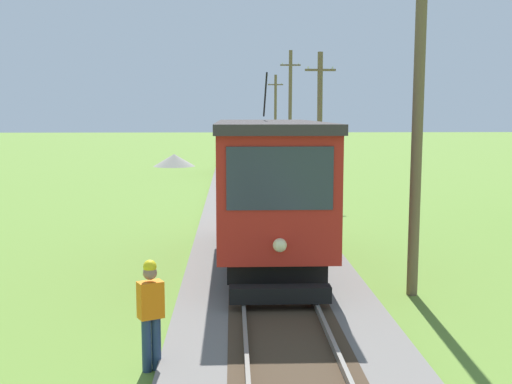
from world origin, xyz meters
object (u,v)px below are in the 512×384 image
Objects in this scene: utility_pole_far at (290,110)px; track_worker at (151,310)px; utility_pole_mid at (320,125)px; freight_car at (246,150)px; utility_pole_near_tram at (418,99)px; utility_pole_distant at (275,115)px; gravel_pile at (174,160)px; red_tram at (268,185)px.

utility_pole_far is 4.62× the size of track_worker.
utility_pole_mid is 15.00m from utility_pole_far.
freight_car is 29.12m from utility_pole_near_tram.
utility_pole_mid reaches higher than track_worker.
utility_pole_distant is 2.37× the size of gravel_pile.
utility_pole_far reaches higher than red_tram.
freight_car is at bearing -100.51° from utility_pole_distant.
utility_pole_mid is (3.07, 12.81, 1.29)m from red_tram.
utility_pole_far is (3.07, 27.79, 2.02)m from red_tram.
freight_car reaches higher than gravel_pile.
utility_pole_mid reaches higher than freight_car.
utility_pole_mid is at bearing -90.00° from utility_pole_far.
track_worker is at bearing -142.93° from utility_pole_near_tram.
red_tram is 2.71× the size of gravel_pile.
red_tram is 1.64× the size of freight_car.
utility_pole_distant reaches higher than utility_pole_mid.
track_worker is at bearing -108.44° from red_tram.
utility_pole_mid is 29.93m from utility_pole_distant.
utility_pole_distant is (0.00, 29.93, 0.35)m from utility_pole_mid.
track_worker is at bearing -105.21° from utility_pole_mid.
gravel_pile is (-5.31, 31.98, -1.73)m from red_tram.
utility_pole_mid is (-0.00, 15.46, -0.86)m from utility_pole_near_tram.
track_worker is at bearing -93.86° from freight_car.
utility_pole_near_tram is 45.40m from utility_pole_distant.
utility_pole_distant is 4.18× the size of track_worker.
red_tram is 7.11m from track_worker.
utility_pole_mid is at bearing 76.51° from red_tram.
utility_pole_near_tram is at bearing -90.00° from utility_pole_far.
utility_pole_near_tram reaches higher than track_worker.
utility_pole_far is at bearing 144.10° from track_worker.
red_tram is 4.59m from utility_pole_near_tram.
utility_pole_mid is 2.15× the size of gravel_pile.
utility_pole_distant is 14.05m from gravel_pile.
freight_car is 4.38m from utility_pole_far.
utility_pole_far is at bearing 90.00° from utility_pole_mid.
utility_pole_mid is 0.82× the size of utility_pole_far.
utility_pole_near_tram reaches higher than freight_car.
utility_pole_far is 1.10× the size of utility_pole_distant.
utility_pole_distant reaches higher than gravel_pile.
utility_pole_near_tram is at bearing -83.91° from freight_car.
freight_car reaches higher than track_worker.
utility_pole_distant is (3.07, 16.57, 2.27)m from freight_car.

